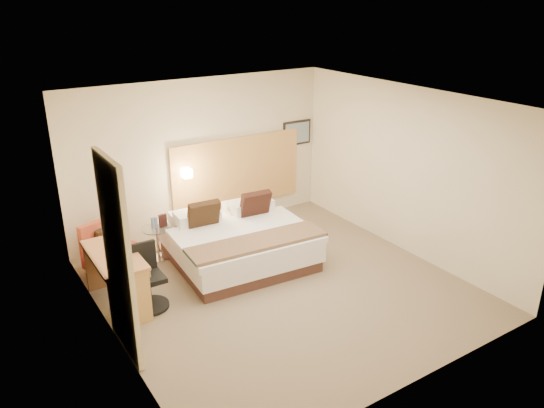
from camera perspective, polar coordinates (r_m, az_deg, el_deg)
floor at (r=7.85m, az=0.94°, el=-8.91°), size 4.80×5.00×0.02m
ceiling at (r=6.87m, az=1.08°, el=11.00°), size 4.80×5.00×0.02m
wall_back at (r=9.32m, az=-7.65°, el=5.10°), size 4.80×0.02×2.70m
wall_front at (r=5.54m, az=15.74°, el=-7.60°), size 4.80×0.02×2.70m
wall_left at (r=6.34m, az=-17.46°, el=-3.96°), size 0.02×5.00×2.70m
wall_right at (r=8.75m, az=14.26°, el=3.49°), size 0.02×5.00×2.70m
headboard_panel at (r=9.71m, az=-3.71°, el=3.46°), size 2.60×0.04×1.30m
art_frame at (r=10.25m, az=2.69°, el=7.66°), size 0.62×0.03×0.47m
art_canvas at (r=10.23m, az=2.75°, el=7.64°), size 0.54×0.01×0.39m
lamp_arm at (r=9.17m, az=-9.32°, el=3.41°), size 0.02×0.12×0.02m
lamp_shade at (r=9.12m, az=-9.16°, el=3.31°), size 0.15×0.15×0.15m
curtain at (r=6.18m, az=-16.21°, el=-5.81°), size 0.06×0.90×2.42m
bottle_a at (r=8.56m, az=-12.71°, el=-1.97°), size 0.06×0.06×0.19m
bottle_b at (r=8.57m, az=-12.41°, el=-1.93°), size 0.06×0.06×0.19m
menu_folder at (r=8.58m, az=-11.66°, el=-1.75°), size 0.13×0.06×0.21m
bed at (r=8.44m, az=-3.69°, el=-4.01°), size 2.20×2.15×1.01m
lounge_chair at (r=8.51m, az=-16.90°, el=-4.88°), size 0.92×0.87×0.78m
side_table at (r=8.68m, az=-12.19°, el=-3.98°), size 0.51×0.51×0.53m
desk at (r=7.41m, az=-16.38°, el=-6.25°), size 0.59×1.27×0.79m
desk_chair at (r=7.40m, az=-13.26°, el=-8.20°), size 0.51×0.51×0.89m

